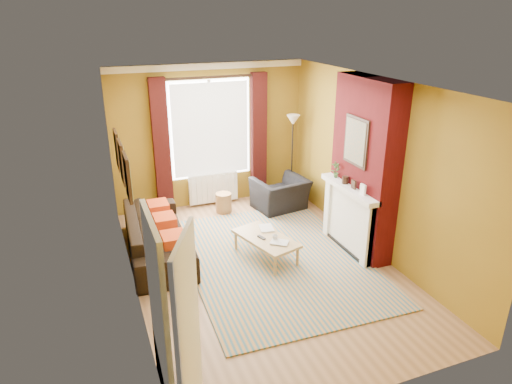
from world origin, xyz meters
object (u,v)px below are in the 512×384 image
sofa (157,235)px  floor_lamp (293,134)px  armchair (280,194)px  wicker_stool (224,203)px  coffee_table (266,239)px

sofa → floor_lamp: 3.40m
sofa → armchair: 2.74m
armchair → sofa: bearing=10.9°
sofa → wicker_stool: sofa is taller
sofa → wicker_stool: bearing=-48.5°
armchair → floor_lamp: size_ratio=0.54×
sofa → armchair: bearing=-67.5°
floor_lamp → sofa: bearing=-157.2°
sofa → floor_lamp: floor_lamp is taller
wicker_stool → floor_lamp: (1.48, 0.05, 1.23)m
coffee_table → floor_lamp: 2.69m
armchair → floor_lamp: 1.22m
armchair → coffee_table: size_ratio=0.79×
sofa → coffee_table: bearing=-113.4°
wicker_stool → armchair: bearing=-13.9°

